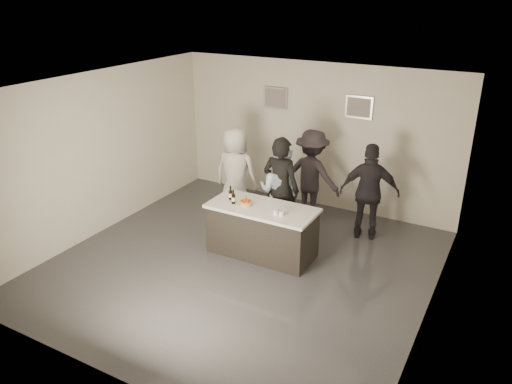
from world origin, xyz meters
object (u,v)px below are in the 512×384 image
bar_counter (262,231)px  beer_bottle_a (231,193)px  person_guest_left (236,173)px  cake (246,204)px  beer_bottle_b (233,197)px  person_guest_back (312,175)px  person_main_blue (280,191)px  person_guest_right (370,192)px  person_main_black (281,189)px

bar_counter → beer_bottle_a: 0.85m
beer_bottle_a → person_guest_left: (-0.60, 1.16, -0.11)m
cake → beer_bottle_b: (-0.23, -0.03, 0.09)m
bar_counter → person_guest_back: size_ratio=1.02×
person_main_blue → person_guest_back: (0.23, 0.92, 0.06)m
beer_bottle_b → beer_bottle_a: bearing=137.5°
cake → person_main_blue: person_main_blue is taller
person_guest_left → person_guest_right: person_guest_left is taller
person_guest_right → person_guest_back: person_guest_back is taller
bar_counter → person_guest_back: bearing=85.2°
beer_bottle_b → person_guest_back: bearing=71.2°
cake → beer_bottle_b: 0.25m
person_main_blue → bar_counter: bearing=91.6°
cake → person_guest_back: bearing=77.4°
beer_bottle_b → person_main_black: person_main_black is taller
beer_bottle_a → person_guest_left: size_ratio=0.14×
bar_counter → person_guest_back: 1.84m
beer_bottle_b → person_guest_right: (1.90, 1.62, -0.12)m
person_guest_back → person_main_black: bearing=86.2°
person_main_black → bar_counter: bearing=91.7°
beer_bottle_b → person_guest_left: size_ratio=0.14×
beer_bottle_a → person_guest_back: person_guest_back is taller
cake → person_guest_left: size_ratio=0.11×
beer_bottle_a → beer_bottle_b: (0.13, -0.12, 0.00)m
person_main_blue → person_guest_left: (-1.15, 0.32, 0.06)m
beer_bottle_b → person_guest_right: bearing=40.5°
beer_bottle_a → person_guest_right: size_ratio=0.14×
cake → person_guest_left: person_guest_left is taller
bar_counter → person_main_black: bearing=90.1°
person_main_blue → person_guest_back: size_ratio=0.94×
person_main_black → person_guest_left: (-1.23, 0.45, -0.06)m
beer_bottle_a → person_main_blue: bearing=57.1°
beer_bottle_a → person_guest_back: 1.94m
cake → person_main_blue: size_ratio=0.12×
beer_bottle_a → person_main_blue: 1.02m
bar_counter → person_guest_right: person_guest_right is taller
bar_counter → person_guest_left: person_guest_left is taller
beer_bottle_b → person_guest_right: size_ratio=0.14×
cake → person_guest_right: bearing=43.6°
beer_bottle_a → person_main_blue: (0.55, 0.85, -0.17)m
person_guest_left → beer_bottle_b: bearing=115.1°
beer_bottle_b → person_guest_back: 2.00m
beer_bottle_b → person_main_blue: size_ratio=0.15×
cake → person_main_black: person_main_black is taller
person_main_black → person_guest_left: 1.31m
bar_counter → cake: (-0.27, -0.09, 0.49)m
beer_bottle_b → person_main_blue: person_main_blue is taller
person_main_blue → person_guest_left: 1.19m
bar_counter → person_guest_left: bearing=136.4°
bar_counter → beer_bottle_a: beer_bottle_a is taller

